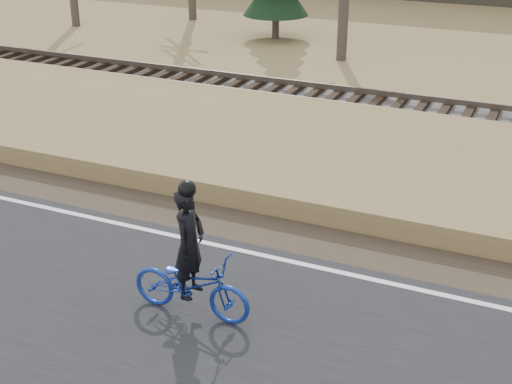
% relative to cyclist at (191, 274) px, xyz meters
% --- Properties ---
extents(ground, '(120.00, 120.00, 0.00)m').
position_rel_cyclist_xyz_m(ground, '(-0.58, 1.85, -0.75)').
color(ground, olive).
rests_on(ground, ground).
extents(road, '(120.00, 6.00, 0.06)m').
position_rel_cyclist_xyz_m(road, '(-0.58, -0.65, -0.72)').
color(road, black).
rests_on(road, ground).
extents(edge_line, '(120.00, 0.12, 0.01)m').
position_rel_cyclist_xyz_m(edge_line, '(-0.58, 2.05, -0.68)').
color(edge_line, silver).
rests_on(edge_line, road).
extents(shoulder, '(120.00, 1.60, 0.04)m').
position_rel_cyclist_xyz_m(shoulder, '(-0.58, 3.05, -0.73)').
color(shoulder, '#473A2B').
rests_on(shoulder, ground).
extents(embankment, '(120.00, 5.00, 0.44)m').
position_rel_cyclist_xyz_m(embankment, '(-0.58, 6.05, -0.53)').
color(embankment, olive).
rests_on(embankment, ground).
extents(ballast, '(120.00, 3.00, 0.45)m').
position_rel_cyclist_xyz_m(ballast, '(-0.58, 9.85, -0.52)').
color(ballast, slate).
rests_on(ballast, ground).
extents(railroad, '(120.00, 2.40, 0.29)m').
position_rel_cyclist_xyz_m(railroad, '(-0.58, 9.85, -0.22)').
color(railroad, black).
rests_on(railroad, ballast).
extents(cyclist, '(1.91, 0.69, 2.18)m').
position_rel_cyclist_xyz_m(cyclist, '(0.00, 0.00, 0.00)').
color(cyclist, navy).
rests_on(cyclist, road).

